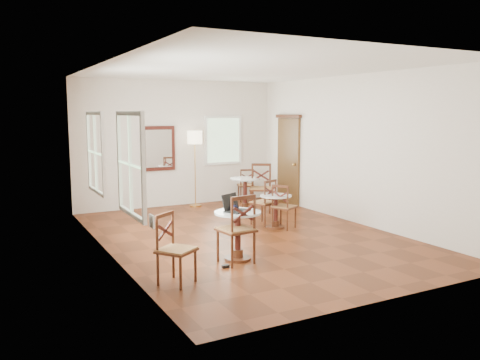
% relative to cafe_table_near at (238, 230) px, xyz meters
% --- Properties ---
extents(ground, '(7.00, 7.00, 0.00)m').
position_rel_cafe_table_near_xyz_m(ground, '(0.84, 1.20, -0.47)').
color(ground, '#5B260F').
rests_on(ground, ground).
extents(room_shell, '(5.02, 7.02, 3.01)m').
position_rel_cafe_table_near_xyz_m(room_shell, '(0.78, 1.48, 1.42)').
color(room_shell, silver).
rests_on(room_shell, ground).
extents(cafe_table_near, '(0.71, 0.71, 0.75)m').
position_rel_cafe_table_near_xyz_m(cafe_table_near, '(0.00, 0.00, 0.00)').
color(cafe_table_near, '#492312').
rests_on(cafe_table_near, ground).
extents(cafe_table_mid, '(0.61, 0.61, 0.65)m').
position_rel_cafe_table_near_xyz_m(cafe_table_mid, '(1.64, 1.53, -0.06)').
color(cafe_table_mid, '#492312').
rests_on(cafe_table_mid, ground).
extents(cafe_table_back, '(0.70, 0.70, 0.74)m').
position_rel_cafe_table_near_xyz_m(cafe_table_back, '(1.98, 3.41, -0.01)').
color(cafe_table_back, '#492312').
rests_on(cafe_table_back, ground).
extents(chair_near_a, '(0.53, 0.53, 1.05)m').
position_rel_cafe_table_near_xyz_m(chair_near_a, '(-0.09, -0.14, 0.06)').
color(chair_near_a, '#492312').
rests_on(chair_near_a, ground).
extents(chair_near_b, '(0.60, 0.60, 0.94)m').
position_rel_cafe_table_near_xyz_m(chair_near_b, '(-1.22, -0.55, 0.00)').
color(chair_near_b, '#492312').
rests_on(chair_near_b, ground).
extents(chair_mid_a, '(0.54, 0.54, 0.92)m').
position_rel_cafe_table_near_xyz_m(chair_mid_a, '(1.59, 1.87, -0.01)').
color(chair_mid_a, '#492312').
rests_on(chair_mid_a, ground).
extents(chair_mid_b, '(0.54, 0.54, 0.87)m').
position_rel_cafe_table_near_xyz_m(chair_mid_b, '(1.74, 1.41, -0.03)').
color(chair_mid_b, '#492312').
rests_on(chair_mid_b, ground).
extents(chair_back_a, '(0.48, 0.48, 0.83)m').
position_rel_cafe_table_near_xyz_m(chair_back_a, '(2.53, 4.37, -0.05)').
color(chair_back_a, '#492312').
rests_on(chair_back_a, ground).
extents(chair_back_b, '(0.69, 0.69, 1.08)m').
position_rel_cafe_table_near_xyz_m(chair_back_b, '(2.21, 3.07, 0.07)').
color(chair_back_b, '#492312').
rests_on(chair_back_b, ground).
extents(floor_lamp, '(0.35, 0.35, 1.81)m').
position_rel_cafe_table_near_xyz_m(floor_lamp, '(1.13, 4.35, 1.07)').
color(floor_lamp, '#BF8C3F').
rests_on(floor_lamp, ground).
extents(laptop, '(0.46, 0.43, 0.26)m').
position_rel_cafe_table_near_xyz_m(laptop, '(-0.03, 0.06, 0.35)').
color(laptop, black).
rests_on(laptop, cafe_table_near).
extents(mouse, '(0.10, 0.07, 0.04)m').
position_rel_cafe_table_near_xyz_m(mouse, '(0.01, -0.02, 0.31)').
color(mouse, black).
rests_on(mouse, cafe_table_near).
extents(navy_mug, '(0.11, 0.08, 0.09)m').
position_rel_cafe_table_near_xyz_m(navy_mug, '(-0.03, 0.05, 0.33)').
color(navy_mug, black).
rests_on(navy_mug, cafe_table_near).
extents(water_glass, '(0.06, 0.06, 0.11)m').
position_rel_cafe_table_near_xyz_m(water_glass, '(0.03, 0.17, 0.34)').
color(water_glass, white).
rests_on(water_glass, cafe_table_near).
extents(power_adapter, '(0.10, 0.06, 0.04)m').
position_rel_cafe_table_near_xyz_m(power_adapter, '(-0.34, -0.27, -0.44)').
color(power_adapter, black).
rests_on(power_adapter, ground).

